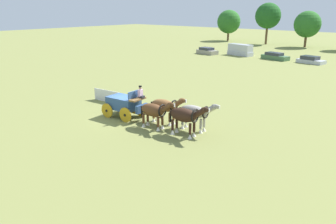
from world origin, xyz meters
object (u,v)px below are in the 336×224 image
(show_wagon, at_px, (125,104))
(parked_vehicle_b, at_px, (240,50))
(draft_horse_rear_off, at_px, (154,111))
(parked_vehicle_a, at_px, (207,51))
(draft_horse_lead_off, at_px, (185,116))
(draft_horse_rear_near, at_px, (165,106))
(draft_horse_lead_near, at_px, (195,113))
(parked_vehicle_c, at_px, (275,56))
(parked_vehicle_d, at_px, (311,60))

(show_wagon, height_order, parked_vehicle_b, show_wagon)
(draft_horse_rear_off, height_order, parked_vehicle_a, draft_horse_rear_off)
(draft_horse_lead_off, distance_m, parked_vehicle_a, 41.99)
(show_wagon, height_order, draft_horse_rear_near, show_wagon)
(show_wagon, relative_size, draft_horse_rear_near, 1.71)
(draft_horse_lead_off, bearing_deg, draft_horse_lead_near, 93.94)
(parked_vehicle_a, bearing_deg, show_wagon, -65.79)
(show_wagon, relative_size, draft_horse_lead_off, 1.76)
(draft_horse_lead_near, bearing_deg, parked_vehicle_b, 113.96)
(show_wagon, relative_size, parked_vehicle_a, 1.25)
(draft_horse_lead_off, bearing_deg, draft_horse_rear_off, -175.30)
(draft_horse_rear_near, height_order, draft_horse_rear_off, draft_horse_rear_near)
(parked_vehicle_c, bearing_deg, draft_horse_lead_near, -75.32)
(draft_horse_rear_off, xyz_separation_m, parked_vehicle_c, (-6.92, 37.44, -0.79))
(draft_horse_lead_off, distance_m, parked_vehicle_c, 38.43)
(parked_vehicle_d, bearing_deg, draft_horse_rear_near, -88.45)
(draft_horse_rear_off, relative_size, parked_vehicle_b, 0.60)
(draft_horse_lead_off, xyz_separation_m, parked_vehicle_b, (-16.42, 38.04, -0.43))
(parked_vehicle_a, bearing_deg, parked_vehicle_b, 22.27)
(parked_vehicle_b, bearing_deg, parked_vehicle_d, -4.26)
(show_wagon, bearing_deg, draft_horse_rear_off, -6.22)
(draft_horse_lead_near, relative_size, parked_vehicle_c, 0.67)
(draft_horse_rear_off, height_order, parked_vehicle_b, draft_horse_rear_off)
(show_wagon, distance_m, parked_vehicle_d, 37.01)
(show_wagon, xyz_separation_m, draft_horse_rear_near, (3.33, 0.92, 0.20))
(show_wagon, height_order, draft_horse_lead_near, show_wagon)
(show_wagon, distance_m, draft_horse_rear_off, 3.47)
(draft_horse_lead_off, bearing_deg, parked_vehicle_c, 104.32)
(draft_horse_rear_near, xyz_separation_m, parked_vehicle_a, (-19.33, 34.66, -0.80))
(draft_horse_rear_off, bearing_deg, show_wagon, 173.78)
(parked_vehicle_b, bearing_deg, show_wagon, -74.66)
(parked_vehicle_c, relative_size, parked_vehicle_d, 1.10)
(draft_horse_lead_off, bearing_deg, parked_vehicle_a, 121.64)
(draft_horse_rear_near, bearing_deg, parked_vehicle_c, 100.67)
(draft_horse_rear_off, distance_m, draft_horse_lead_off, 2.60)
(parked_vehicle_a, distance_m, parked_vehicle_d, 18.40)
(parked_vehicle_c, bearing_deg, draft_horse_rear_near, -79.33)
(draft_horse_lead_off, relative_size, parked_vehicle_c, 0.64)
(parked_vehicle_a, relative_size, parked_vehicle_d, 0.99)
(draft_horse_lead_off, bearing_deg, parked_vehicle_d, 95.65)
(draft_horse_lead_off, height_order, parked_vehicle_c, draft_horse_lead_off)
(show_wagon, relative_size, parked_vehicle_d, 1.24)
(draft_horse_rear_near, relative_size, parked_vehicle_c, 0.66)
(parked_vehicle_c, bearing_deg, parked_vehicle_a, -173.25)
(draft_horse_lead_off, distance_m, parked_vehicle_b, 41.43)
(parked_vehicle_b, bearing_deg, draft_horse_rear_near, -69.63)
(show_wagon, relative_size, parked_vehicle_c, 1.13)
(show_wagon, relative_size, parked_vehicle_b, 1.08)
(show_wagon, height_order, draft_horse_lead_off, show_wagon)
(draft_horse_rear_near, xyz_separation_m, draft_horse_lead_near, (2.60, 0.21, -0.00))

